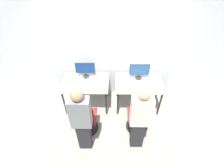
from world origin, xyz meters
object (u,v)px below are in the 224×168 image
mouse_left (96,85)px  office_chair_left (86,120)px  person_right (140,118)px  monitor_left (85,69)px  mouse_right (152,87)px  office_chair_right (138,119)px  monitor_right (139,71)px  keyboard_left (85,85)px  keyboard_right (140,87)px  person_left (81,120)px

mouse_left → office_chair_left: size_ratio=0.10×
mouse_left → person_right: size_ratio=0.06×
office_chair_left → monitor_left: bearing=94.4°
mouse_right → office_chair_right: (-0.32, -0.58, -0.40)m
mouse_right → office_chair_right: size_ratio=0.10×
monitor_right → office_chair_right: 1.07m
monitor_left → mouse_left: size_ratio=5.02×
office_chair_left → monitor_right: bearing=38.7°
office_chair_left → monitor_right: size_ratio=1.95×
keyboard_left → office_chair_right: (1.18, -0.62, -0.40)m
monitor_right → keyboard_right: size_ratio=1.23×
monitor_left → keyboard_right: (1.24, -0.35, -0.21)m
monitor_left → mouse_left: (0.26, -0.30, -0.21)m
keyboard_right → office_chair_right: (-0.06, -0.58, -0.40)m
monitor_left → person_left: 1.35m
office_chair_right → person_right: (-0.06, -0.37, 0.52)m
mouse_right → keyboard_left: bearing=178.4°
keyboard_right → mouse_right: size_ratio=4.07×
monitor_right → keyboard_right: bearing=-90.0°
monitor_left → monitor_right: same height
office_chair_right → monitor_right: bearing=86.4°
mouse_right → person_right: (-0.38, -0.95, 0.11)m
keyboard_left → person_right: 1.50m
monitor_left → office_chair_left: (0.08, -0.97, -0.61)m
mouse_left → keyboard_right: size_ratio=0.25×
mouse_left → monitor_right: 1.03m
office_chair_right → person_right: person_right is taller
monitor_right → mouse_right: bearing=-48.4°
office_chair_left → person_left: size_ratio=0.55×
keyboard_right → person_right: (-0.11, -0.94, 0.12)m
office_chair_right → person_left: bearing=-159.2°
person_left → monitor_right: bearing=48.5°
mouse_left → keyboard_right: 0.97m
person_right → mouse_right: bearing=68.2°
monitor_left → office_chair_right: 1.62m
person_left → monitor_right: size_ratio=3.56×
person_left → office_chair_right: 1.28m
keyboard_right → office_chair_left: bearing=-151.7°
mouse_left → office_chair_right: office_chair_right is taller
office_chair_left → mouse_right: size_ratio=9.78×
monitor_right → mouse_right: monitor_right is taller
keyboard_left → mouse_left: 0.26m
office_chair_left → person_right: size_ratio=0.55×
office_chair_left → office_chair_right: (1.10, 0.05, 0.00)m
person_left → office_chair_right: size_ratio=1.83×
office_chair_left → monitor_right: (1.16, 0.93, 0.61)m
person_left → mouse_right: bearing=35.1°
person_left → office_chair_right: bearing=20.8°
monitor_right → monitor_left: bearing=177.9°
monitor_left → office_chair_right: size_ratio=0.51×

